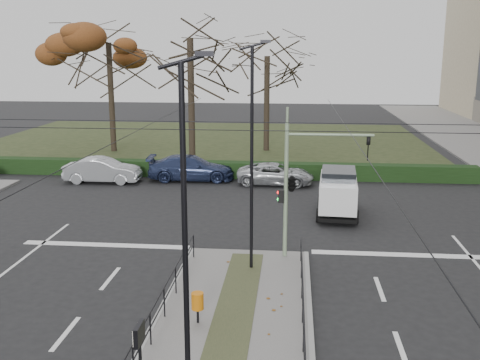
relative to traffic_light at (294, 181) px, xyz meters
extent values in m
plane|color=black|center=(-1.73, -4.50, -3.13)|extent=(140.00, 140.00, 0.00)
cube|color=#605E5C|center=(-1.73, -7.00, -3.06)|extent=(4.40, 15.00, 0.14)
cube|color=#232D16|center=(-7.73, 27.50, -3.08)|extent=(38.00, 26.00, 0.10)
cube|color=black|center=(-7.73, 14.10, -2.63)|extent=(38.00, 1.00, 1.00)
cylinder|color=black|center=(-3.78, -0.50, -2.54)|extent=(0.04, 0.04, 0.90)
cylinder|color=black|center=(0.32, -0.50, -2.54)|extent=(0.04, 0.04, 0.90)
cylinder|color=black|center=(-3.78, -7.10, -2.09)|extent=(0.04, 13.20, 0.04)
cylinder|color=black|center=(0.32, -7.10, -2.09)|extent=(0.04, 13.20, 0.04)
cylinder|color=black|center=(-1.73, -3.50, 2.37)|extent=(20.00, 0.02, 0.02)
cylinder|color=black|center=(-1.73, -1.50, 2.37)|extent=(20.00, 0.02, 0.02)
cylinder|color=black|center=(-5.23, -6.50, 2.17)|extent=(0.02, 34.00, 0.02)
cylinder|color=black|center=(1.77, -6.50, 2.17)|extent=(0.02, 34.00, 0.02)
cylinder|color=gray|center=(-0.30, 0.00, -0.42)|extent=(0.16, 0.16, 5.15)
cylinder|color=gray|center=(1.28, 0.00, 1.75)|extent=(3.17, 0.10, 0.10)
imported|color=black|center=(2.67, 0.00, 1.26)|extent=(0.18, 0.20, 0.89)
imported|color=black|center=(-0.08, 0.00, -0.03)|extent=(0.82, 2.01, 0.79)
cube|color=black|center=(-0.48, 0.00, -0.62)|extent=(0.22, 0.16, 0.49)
sphere|color=#FF0C0C|center=(-0.58, 0.00, -0.47)|extent=(0.11, 0.11, 0.11)
sphere|color=#0CE533|center=(-0.58, 0.00, -0.74)|extent=(0.11, 0.11, 0.11)
cylinder|color=black|center=(-2.73, -5.74, -2.77)|extent=(0.07, 0.07, 0.45)
cylinder|color=#BF630B|center=(-2.73, -5.74, -2.32)|extent=(0.36, 0.36, 0.50)
cube|color=black|center=(-3.21, -10.09, -1.04)|extent=(0.10, 0.56, 0.43)
cube|color=beige|center=(-3.27, -10.09, -1.04)|extent=(0.02, 0.49, 0.36)
cylinder|color=black|center=(-2.07, -10.63, 0.79)|extent=(0.11, 0.11, 7.56)
cube|color=black|center=(-1.65, -10.63, 4.71)|extent=(0.33, 0.13, 0.09)
cylinder|color=black|center=(-1.50, -1.35, 0.96)|extent=(0.12, 0.12, 7.91)
cube|color=black|center=(-1.06, -1.35, 5.06)|extent=(0.35, 0.14, 0.10)
imported|color=#ABAEB2|center=(-11.63, 11.96, -2.37)|extent=(4.65, 1.71, 1.52)
imported|color=#222C4F|center=(-6.36, 13.10, -2.36)|extent=(5.47, 2.53, 1.55)
imported|color=#ABAEB2|center=(-1.09, 12.46, -2.50)|extent=(4.70, 2.34, 1.28)
cube|color=silver|center=(2.16, 6.29, -1.96)|extent=(2.02, 4.24, 1.34)
cube|color=black|center=(2.16, 6.29, -1.16)|extent=(1.75, 2.38, 0.62)
cube|color=black|center=(2.16, 6.29, -2.83)|extent=(2.06, 4.32, 0.18)
cylinder|color=black|center=(2.93, 4.87, -2.80)|extent=(0.27, 0.67, 0.66)
cylinder|color=black|center=(1.20, 4.99, -2.80)|extent=(0.27, 0.67, 0.66)
cylinder|color=black|center=(3.13, 7.58, -2.80)|extent=(0.27, 0.67, 0.66)
cylinder|color=black|center=(1.40, 7.71, -2.80)|extent=(0.27, 0.67, 0.66)
cylinder|color=black|center=(-14.26, 22.26, 1.16)|extent=(0.44, 0.44, 8.39)
ellipsoid|color=#532913|center=(-14.26, 22.26, 5.35)|extent=(9.94, 9.94, 5.27)
cylinder|color=black|center=(-2.20, 23.71, 0.65)|extent=(0.44, 0.44, 7.37)
cylinder|color=black|center=(-6.88, 16.44, 1.24)|extent=(0.44, 0.44, 8.55)
camera|label=1|loc=(-0.07, -20.59, 4.77)|focal=42.00mm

